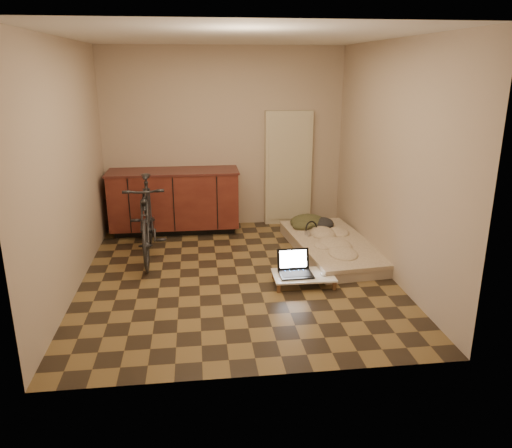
{
  "coord_description": "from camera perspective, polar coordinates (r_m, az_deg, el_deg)",
  "views": [
    {
      "loc": [
        -0.43,
        -5.33,
        2.31
      ],
      "look_at": [
        0.25,
        0.19,
        0.55
      ],
      "focal_mm": 35.0,
      "sensor_mm": 36.0,
      "label": 1
    }
  ],
  "objects": [
    {
      "name": "laptop",
      "position": [
        5.57,
        4.48,
        -5.17
      ],
      "size": [
        0.37,
        0.34,
        0.25
      ],
      "rotation": [
        0.0,
        0.0,
        0.03
      ],
      "color": "black",
      "rests_on": "lap_desk"
    },
    {
      "name": "headphones",
      "position": [
        6.71,
        6.36,
        -0.49
      ],
      "size": [
        0.32,
        0.31,
        0.16
      ],
      "primitive_type": null,
      "rotation": [
        0.0,
        0.0,
        0.57
      ],
      "color": "black",
      "rests_on": "futon"
    },
    {
      "name": "clothing_pile",
      "position": [
        7.08,
        6.42,
        0.7
      ],
      "size": [
        0.58,
        0.5,
        0.21
      ],
      "primitive_type": null,
      "rotation": [
        0.0,
        0.0,
        0.1
      ],
      "color": "#393A22",
      "rests_on": "futon"
    },
    {
      "name": "futon",
      "position": [
        6.55,
        8.78,
        -2.56
      ],
      "size": [
        1.1,
        1.99,
        0.16
      ],
      "rotation": [
        0.0,
        0.0,
        0.1
      ],
      "color": "#B1A18E",
      "rests_on": "ground"
    },
    {
      "name": "cabinets",
      "position": [
        7.28,
        -9.3,
        2.65
      ],
      "size": [
        1.84,
        0.62,
        0.91
      ],
      "color": "black",
      "rests_on": "ground"
    },
    {
      "name": "mouse",
      "position": [
        5.57,
        7.69,
        -5.71
      ],
      "size": [
        0.08,
        0.1,
        0.03
      ],
      "primitive_type": "ellipsoid",
      "rotation": [
        0.0,
        0.0,
        0.38
      ],
      "color": "silver",
      "rests_on": "lap_desk"
    },
    {
      "name": "bicycle",
      "position": [
        6.34,
        -12.38,
        1.09
      ],
      "size": [
        0.57,
        1.74,
        1.11
      ],
      "primitive_type": "imported",
      "rotation": [
        0.0,
        0.0,
        0.04
      ],
      "color": "black",
      "rests_on": "ground"
    },
    {
      "name": "lap_desk",
      "position": [
        5.58,
        5.44,
        -5.9
      ],
      "size": [
        0.68,
        0.44,
        0.11
      ],
      "rotation": [
        0.0,
        0.0,
        -0.02
      ],
      "color": "brown",
      "rests_on": "ground"
    },
    {
      "name": "room_shell",
      "position": [
        5.44,
        -2.35,
        6.84
      ],
      "size": [
        3.5,
        4.0,
        2.6
      ],
      "color": "brown",
      "rests_on": "ground"
    },
    {
      "name": "appliance_panel",
      "position": [
        7.54,
        3.7,
        6.36
      ],
      "size": [
        0.7,
        0.1,
        1.7
      ],
      "primitive_type": "cube",
      "color": "beige",
      "rests_on": "ground"
    }
  ]
}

